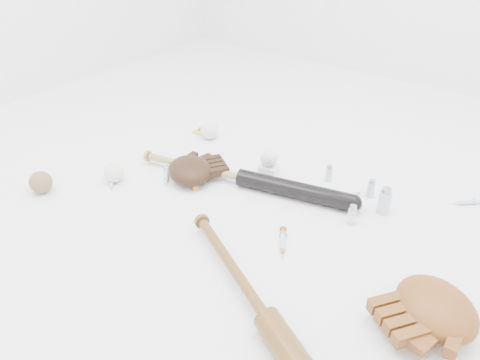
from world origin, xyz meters
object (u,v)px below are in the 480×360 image
Objects in this scene: glove_dark at (190,170)px; pedestal at (269,169)px; bat_dark at (242,178)px; bat_wood at (268,320)px.

pedestal is (0.21, 0.22, -0.02)m from glove_dark.
bat_dark is 13.50× the size of pedestal.
glove_dark reaches higher than bat_wood.
pedestal is at bearing 61.76° from bat_dark.
bat_wood is (0.46, -0.50, 0.00)m from bat_dark.
glove_dark is (-0.64, 0.41, 0.01)m from bat_wood.
bat_wood is 0.76m from pedestal.
pedestal is at bearing 151.40° from bat_wood.
bat_dark is at bearing -104.71° from pedestal.
bat_wood reaches higher than bat_dark.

